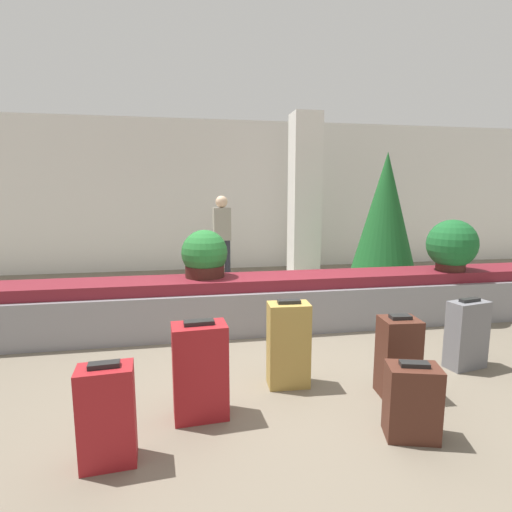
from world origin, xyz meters
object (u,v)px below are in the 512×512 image
at_px(pillar, 304,196).
at_px(suitcase_0, 398,357).
at_px(traveler_0, 222,231).
at_px(potted_plant_0, 205,256).
at_px(suitcase_5, 107,415).
at_px(suitcase_1, 200,371).
at_px(suitcase_2, 412,401).
at_px(suitcase_3, 288,344).
at_px(suitcase_4, 467,334).
at_px(decorated_tree, 385,217).
at_px(potted_plant_1, 452,246).

bearing_deg(pillar, suitcase_0, -97.90).
xyz_separation_m(pillar, traveler_0, (-1.68, -0.21, -0.64)).
bearing_deg(potted_plant_0, suitcase_5, -106.81).
bearing_deg(suitcase_1, suitcase_5, -147.56).
bearing_deg(suitcase_2, potted_plant_0, 132.51).
height_order(suitcase_3, potted_plant_0, potted_plant_0).
relative_size(suitcase_0, suitcase_4, 1.01).
relative_size(suitcase_2, decorated_tree, 0.23).
relative_size(suitcase_2, suitcase_3, 0.71).
relative_size(pillar, potted_plant_1, 4.78).
bearing_deg(suitcase_3, suitcase_0, -18.13).
relative_size(suitcase_5, decorated_tree, 0.28).
distance_m(pillar, traveler_0, 1.81).
bearing_deg(pillar, suitcase_2, -99.23).
bearing_deg(suitcase_5, potted_plant_0, 68.74).
bearing_deg(suitcase_5, suitcase_0, 7.60).
xyz_separation_m(suitcase_3, potted_plant_1, (2.57, 1.45, 0.61)).
height_order(pillar, suitcase_4, pillar).
bearing_deg(suitcase_3, potted_plant_0, 114.08).
bearing_deg(potted_plant_1, suitcase_5, -150.30).
height_order(suitcase_2, potted_plant_1, potted_plant_1).
distance_m(suitcase_3, traveler_0, 4.40).
relative_size(suitcase_1, traveler_0, 0.46).
distance_m(suitcase_3, suitcase_4, 1.77).
bearing_deg(suitcase_1, decorated_tree, 43.08).
height_order(suitcase_3, suitcase_5, suitcase_3).
xyz_separation_m(suitcase_3, suitcase_5, (-1.35, -0.79, -0.05)).
height_order(suitcase_5, potted_plant_0, potted_plant_0).
xyz_separation_m(suitcase_5, potted_plant_1, (3.93, 2.24, 0.67)).
bearing_deg(suitcase_4, traveler_0, 102.92).
distance_m(suitcase_0, suitcase_3, 0.91).
bearing_deg(potted_plant_1, suitcase_1, -151.54).
bearing_deg(suitcase_4, pillar, 82.00).
distance_m(suitcase_2, potted_plant_1, 3.11).
xyz_separation_m(suitcase_3, suitcase_4, (1.77, 0.05, -0.04)).
height_order(suitcase_4, potted_plant_1, potted_plant_1).
xyz_separation_m(potted_plant_0, potted_plant_1, (3.20, -0.17, 0.07)).
distance_m(suitcase_1, potted_plant_0, 2.06).
height_order(suitcase_4, potted_plant_0, potted_plant_0).
distance_m(suitcase_0, traveler_0, 4.83).
bearing_deg(pillar, traveler_0, -172.83).
bearing_deg(pillar, suitcase_4, -86.88).
relative_size(suitcase_4, traveler_0, 0.42).
bearing_deg(suitcase_3, suitcase_1, -151.54).
bearing_deg(suitcase_4, potted_plant_1, 48.91).
relative_size(potted_plant_0, traveler_0, 0.35).
distance_m(pillar, suitcase_3, 4.97).
relative_size(pillar, potted_plant_0, 5.59).
xyz_separation_m(pillar, suitcase_3, (-1.52, -4.57, -1.23)).
bearing_deg(traveler_0, pillar, -177.39).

